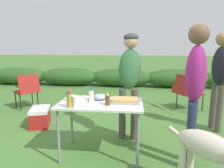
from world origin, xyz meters
TOP-DOWN VIEW (x-y plane):
  - ground_plane at (0.00, 0.00)m, footprint 60.00×60.00m
  - shrub_hedge at (0.00, 4.82)m, footprint 14.40×0.90m
  - folding_table at (0.00, 0.00)m, footprint 1.10×0.64m
  - food_tray at (0.32, 0.04)m, footprint 0.38×0.24m
  - plate_stack at (-0.27, 0.10)m, footprint 0.23×0.23m
  - mixing_bowl at (-0.03, 0.15)m, footprint 0.19×0.19m
  - paper_cup_stack at (-0.27, -0.23)m, footprint 0.08×0.08m
  - mayo_bottle at (-0.13, 0.02)m, footprint 0.07×0.07m
  - mustard_bottle at (-0.42, 0.03)m, footprint 0.06×0.06m
  - beer_bottle at (0.11, -0.10)m, footprint 0.06×0.06m
  - spice_jar at (-0.34, -0.25)m, footprint 0.07×0.07m
  - ketchup_bottle at (-0.33, -0.14)m, footprint 0.06×0.06m
  - standing_person_with_beanie at (0.37, 0.64)m, footprint 0.38×0.50m
  - standing_person_in_dark_puffer at (1.13, -0.14)m, footprint 0.32×0.38m
  - standing_person_in_red_jacket at (1.88, 1.02)m, footprint 0.30×0.37m
  - dog at (1.13, -0.77)m, footprint 0.68×0.68m
  - camp_chair_green_behind_table at (-2.07, 1.89)m, footprint 0.74×0.74m
  - camp_chair_near_hedge at (1.65, 2.14)m, footprint 0.74×0.68m
  - cooler_box at (-1.29, 0.89)m, footprint 0.44×0.55m

SIDE VIEW (x-z plane):
  - ground_plane at x=0.00m, z-range 0.00..0.00m
  - cooler_box at x=-1.29m, z-range 0.00..0.34m
  - shrub_hedge at x=0.00m, z-range 0.00..0.65m
  - camp_chair_green_behind_table at x=-2.07m, z-range 0.05..0.88m
  - camp_chair_near_hedge at x=1.65m, z-range 0.05..0.88m
  - dog at x=1.13m, z-range 0.15..0.91m
  - folding_table at x=0.00m, z-range 0.29..1.03m
  - plate_stack at x=-0.27m, z-range 0.74..0.78m
  - food_tray at x=0.32m, z-range 0.74..0.79m
  - mixing_bowl at x=-0.03m, z-range 0.74..0.82m
  - ketchup_bottle at x=-0.33m, z-range 0.74..0.88m
  - paper_cup_stack at x=-0.27m, z-range 0.74..0.88m
  - beer_bottle at x=0.11m, z-range 0.74..0.90m
  - mustard_bottle at x=-0.42m, z-range 0.74..0.91m
  - mayo_bottle at x=-0.13m, z-range 0.73..0.93m
  - spice_jar at x=-0.34m, z-range 0.74..0.94m
  - standing_person_in_red_jacket at x=1.88m, z-range 0.19..1.89m
  - standing_person_in_dark_puffer at x=1.13m, z-range 0.20..1.91m
  - standing_person_with_beanie at x=0.37m, z-range 0.23..1.90m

